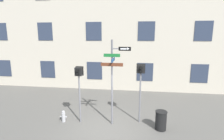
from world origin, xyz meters
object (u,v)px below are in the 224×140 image
at_px(fire_hydrant, 63,116).
at_px(trash_bin, 161,120).
at_px(pedestrian_signal_left, 79,79).
at_px(pedestrian_signal_right, 141,77).
at_px(street_sign_pole, 113,75).

bearing_deg(fire_hydrant, trash_bin, -1.28).
xyz_separation_m(pedestrian_signal_left, fire_hydrant, (-0.86, -0.08, -1.96)).
relative_size(fire_hydrant, trash_bin, 0.67).
xyz_separation_m(fire_hydrant, trash_bin, (4.80, -0.11, 0.16)).
bearing_deg(trash_bin, pedestrian_signal_right, 148.94).
bearing_deg(trash_bin, fire_hydrant, 178.72).
bearing_deg(trash_bin, pedestrian_signal_left, 177.25).
distance_m(pedestrian_signal_left, trash_bin, 4.33).
xyz_separation_m(pedestrian_signal_right, trash_bin, (0.97, -0.59, -1.91)).
relative_size(pedestrian_signal_left, fire_hydrant, 4.76).
relative_size(street_sign_pole, pedestrian_signal_right, 1.39).
xyz_separation_m(street_sign_pole, pedestrian_signal_left, (-1.69, -0.03, -0.22)).
height_order(street_sign_pole, fire_hydrant, street_sign_pole).
distance_m(fire_hydrant, trash_bin, 4.80).
bearing_deg(street_sign_pole, pedestrian_signal_left, -179.12).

